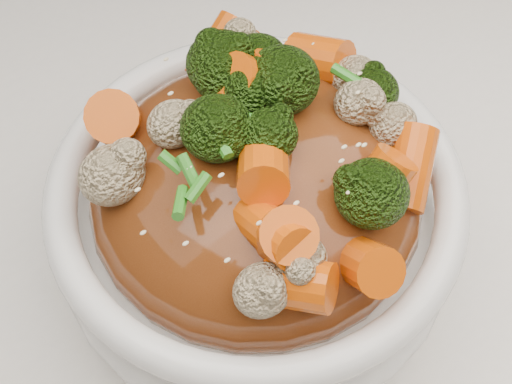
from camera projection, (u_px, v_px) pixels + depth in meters
tablecloth at (299, 289)px, 0.53m from camera, size 1.20×0.80×0.04m
bowl at (256, 226)px, 0.48m from camera, size 0.25×0.25×0.09m
sauce_base at (256, 195)px, 0.45m from camera, size 0.20×0.20×0.11m
carrots at (256, 117)px, 0.39m from camera, size 0.20×0.20×0.06m
broccoli at (256, 119)px, 0.40m from camera, size 0.20×0.20×0.05m
cauliflower at (256, 121)px, 0.40m from camera, size 0.20×0.20×0.04m
scallions at (256, 116)px, 0.39m from camera, size 0.15×0.15×0.02m
sesame_seeds at (256, 116)px, 0.39m from camera, size 0.18×0.18×0.01m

